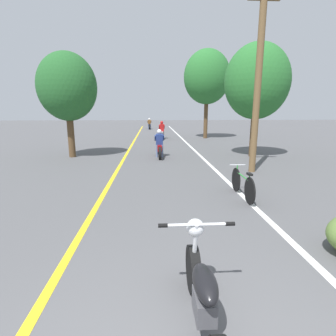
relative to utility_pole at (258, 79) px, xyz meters
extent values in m
cube|color=yellow|center=(-5.15, 4.76, -3.35)|extent=(0.14, 48.00, 0.01)
cube|color=white|center=(-1.32, 4.76, -3.35)|extent=(0.14, 48.00, 0.01)
cylinder|color=brown|center=(0.00, 0.00, -0.09)|extent=(0.24, 0.24, 6.52)
cylinder|color=#513A23|center=(1.27, 3.34, -2.03)|extent=(0.32, 0.32, 2.65)
ellipsoid|color=#286B2D|center=(1.27, 3.34, 0.28)|extent=(3.11, 2.80, 3.58)
cylinder|color=#513A23|center=(0.65, 12.16, -1.50)|extent=(0.32, 0.32, 3.70)
ellipsoid|color=#286B2D|center=(0.65, 12.16, 1.52)|extent=(3.70, 3.33, 4.25)
cylinder|color=#513A23|center=(-7.77, 3.68, -2.11)|extent=(0.32, 0.32, 2.49)
ellipsoid|color=#235B28|center=(-7.77, 3.68, 0.02)|extent=(2.78, 2.50, 3.19)
cylinder|color=black|center=(-3.27, -6.52, -3.05)|extent=(0.12, 0.60, 0.60)
ellipsoid|color=black|center=(-3.27, -7.24, -2.74)|extent=(0.24, 0.62, 0.21)
cube|color=#4C4C51|center=(-3.27, -7.24, -3.00)|extent=(0.20, 0.36, 0.24)
cylinder|color=silver|center=(-3.27, -6.61, -2.71)|extent=(0.06, 0.23, 0.70)
cylinder|color=silver|center=(-3.27, -6.70, -2.37)|extent=(0.79, 0.04, 0.04)
cylinder|color=black|center=(-3.66, -6.70, -2.37)|extent=(0.11, 0.05, 0.05)
cylinder|color=black|center=(-2.87, -6.70, -2.37)|extent=(0.11, 0.05, 0.05)
sphere|color=silver|center=(-3.27, -6.61, -2.45)|extent=(0.22, 0.22, 0.22)
cylinder|color=black|center=(-3.42, 4.18, -3.06)|extent=(0.12, 0.59, 0.59)
cylinder|color=black|center=(-3.42, 2.67, -3.06)|extent=(0.12, 0.59, 0.59)
cube|color=maroon|center=(-3.42, 3.43, -2.88)|extent=(0.20, 0.97, 0.28)
cylinder|color=silver|center=(-3.42, 4.08, -2.41)|extent=(0.50, 0.03, 0.03)
cylinder|color=slate|center=(-3.55, 3.38, -3.04)|extent=(0.11, 0.11, 0.62)
cylinder|color=slate|center=(-3.29, 3.38, -3.04)|extent=(0.11, 0.11, 0.62)
cube|color=navy|center=(-3.42, 3.41, -2.47)|extent=(0.34, 0.27, 0.56)
cylinder|color=navy|center=(-3.62, 3.57, -2.42)|extent=(0.08, 0.44, 0.34)
cylinder|color=navy|center=(-3.22, 3.57, -2.42)|extent=(0.08, 0.44, 0.34)
sphere|color=white|center=(-3.42, 3.45, -2.09)|extent=(0.23, 0.23, 0.23)
cylinder|color=black|center=(-2.99, 12.62, -3.07)|extent=(0.12, 0.56, 0.56)
cylinder|color=black|center=(-2.99, 11.11, -3.07)|extent=(0.12, 0.56, 0.56)
cube|color=silver|center=(-2.99, 11.86, -2.89)|extent=(0.20, 0.97, 0.28)
cylinder|color=silver|center=(-2.99, 12.52, -2.44)|extent=(0.50, 0.03, 0.03)
cylinder|color=#38383D|center=(-3.12, 11.81, -3.05)|extent=(0.11, 0.11, 0.60)
cylinder|color=#38383D|center=(-2.86, 11.81, -3.05)|extent=(0.11, 0.11, 0.60)
cube|color=red|center=(-2.99, 11.84, -2.46)|extent=(0.34, 0.28, 0.61)
cylinder|color=red|center=(-3.19, 12.00, -2.40)|extent=(0.08, 0.48, 0.37)
cylinder|color=red|center=(-2.79, 12.00, -2.40)|extent=(0.08, 0.48, 0.37)
sphere|color=#B21919|center=(-2.99, 11.88, -2.04)|extent=(0.25, 0.25, 0.25)
cylinder|color=black|center=(-4.10, 23.78, -3.06)|extent=(0.12, 0.59, 0.59)
cylinder|color=black|center=(-4.10, 22.34, -3.06)|extent=(0.12, 0.59, 0.59)
cube|color=black|center=(-4.10, 23.06, -2.88)|extent=(0.20, 0.92, 0.28)
cylinder|color=silver|center=(-4.10, 23.68, -2.41)|extent=(0.50, 0.03, 0.03)
cylinder|color=slate|center=(-4.23, 23.01, -3.05)|extent=(0.11, 0.11, 0.61)
cylinder|color=slate|center=(-3.97, 23.01, -3.05)|extent=(0.11, 0.11, 0.61)
cube|color=brown|center=(-4.10, 23.04, -2.50)|extent=(0.34, 0.27, 0.51)
cylinder|color=brown|center=(-4.30, 23.20, -2.45)|extent=(0.08, 0.40, 0.32)
cylinder|color=brown|center=(-3.90, 23.20, -2.45)|extent=(0.08, 0.40, 0.32)
sphere|color=white|center=(-4.10, 23.08, -2.13)|extent=(0.24, 0.24, 0.24)
cylinder|color=black|center=(-1.39, -2.37, -3.01)|extent=(0.04, 0.68, 0.68)
cylinder|color=black|center=(-1.39, -3.46, -3.01)|extent=(0.04, 0.68, 0.68)
cylinder|color=#2D8C38|center=(-1.39, -2.92, -2.77)|extent=(0.04, 0.87, 0.04)
cylinder|color=#2D8C38|center=(-1.39, -3.38, -2.81)|extent=(0.03, 0.03, 0.41)
cube|color=black|center=(-1.39, -3.38, -2.60)|extent=(0.10, 0.20, 0.05)
cylinder|color=#2D8C38|center=(-1.39, -2.42, -2.79)|extent=(0.03, 0.03, 0.44)
cylinder|color=silver|center=(-1.39, -2.42, -2.57)|extent=(0.44, 0.03, 0.03)
camera|label=1|loc=(-3.78, -9.51, -1.06)|focal=28.00mm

